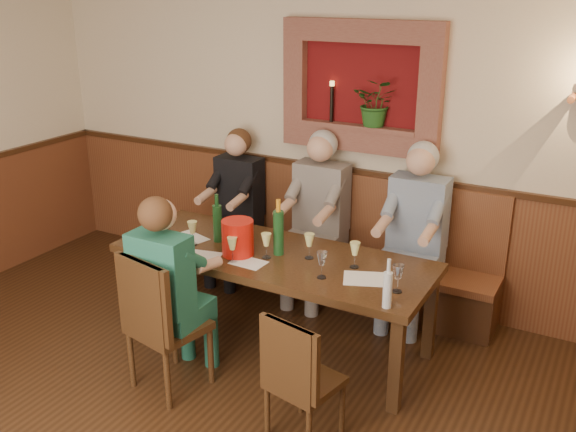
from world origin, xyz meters
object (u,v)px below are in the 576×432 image
at_px(water_bottle, 388,288).
at_px(wine_bottle_green_a, 278,232).
at_px(chair_near_left, 168,348).
at_px(person_bench_right, 412,251).
at_px(bench, 326,260).
at_px(person_bench_left, 235,219).
at_px(chair_near_right, 303,402).
at_px(wine_bottle_green_b, 217,222).
at_px(dining_table, 273,263).
at_px(spittoon_bucket, 238,238).
at_px(person_bench_mid, 316,232).
at_px(person_chair_front, 173,308).

bearing_deg(water_bottle, wine_bottle_green_a, 158.28).
relative_size(chair_near_left, water_bottle, 3.11).
relative_size(chair_near_left, person_bench_right, 0.68).
xyz_separation_m(bench, water_bottle, (1.04, -1.33, 0.55)).
relative_size(person_bench_left, water_bottle, 4.36).
xyz_separation_m(person_bench_left, water_bottle, (1.92, -1.22, 0.29)).
height_order(bench, chair_near_right, bench).
bearing_deg(wine_bottle_green_b, person_bench_right, 32.39).
bearing_deg(bench, wine_bottle_green_a, -87.51).
distance_m(bench, chair_near_right, 1.96).
height_order(dining_table, wine_bottle_green_b, wine_bottle_green_b).
relative_size(dining_table, chair_near_right, 2.78).
bearing_deg(person_bench_left, spittoon_bucket, -55.59).
bearing_deg(chair_near_left, chair_near_right, 9.75).
bearing_deg(chair_near_left, dining_table, 79.48).
xyz_separation_m(wine_bottle_green_a, wine_bottle_green_b, (-0.54, -0.01, -0.02)).
bearing_deg(chair_near_right, person_bench_left, 144.81).
distance_m(spittoon_bucket, wine_bottle_green_a, 0.30).
relative_size(dining_table, person_bench_right, 1.60).
bearing_deg(water_bottle, person_bench_mid, 131.74).
bearing_deg(person_bench_right, wine_bottle_green_a, -133.08).
relative_size(wine_bottle_green_a, water_bottle, 1.31).
distance_m(bench, wine_bottle_green_b, 1.21).
height_order(dining_table, bench, bench).
bearing_deg(person_bench_mid, wine_bottle_green_a, -83.63).
bearing_deg(person_bench_right, water_bottle, -79.46).
distance_m(spittoon_bucket, water_bottle, 1.28).
height_order(dining_table, person_bench_mid, person_bench_mid).
distance_m(chair_near_left, chair_near_right, 1.06).
relative_size(dining_table, wine_bottle_green_a, 5.61).
relative_size(chair_near_right, water_bottle, 2.65).
relative_size(bench, wine_bottle_green_b, 7.80).
xyz_separation_m(chair_near_left, person_bench_left, (-0.54, 1.69, 0.29)).
distance_m(person_bench_right, water_bottle, 1.27).
bearing_deg(wine_bottle_green_a, spittoon_bucket, -149.73).
relative_size(chair_near_left, wine_bottle_green_a, 2.37).
bearing_deg(person_chair_front, person_bench_mid, 79.80).
distance_m(dining_table, person_bench_mid, 0.84).
height_order(person_chair_front, water_bottle, person_chair_front).
distance_m(person_bench_mid, wine_bottle_green_b, 0.98).
height_order(dining_table, water_bottle, water_bottle).
xyz_separation_m(person_bench_mid, wine_bottle_green_a, (0.09, -0.82, 0.31)).
bearing_deg(person_bench_right, wine_bottle_green_b, -147.61).
distance_m(person_bench_left, person_chair_front, 1.71).
bearing_deg(dining_table, spittoon_bucket, -147.69).
xyz_separation_m(bench, person_chair_front, (-0.34, -1.72, 0.25)).
bearing_deg(wine_bottle_green_b, person_chair_front, -78.79).
bearing_deg(dining_table, wine_bottle_green_b, 179.29).
bearing_deg(person_bench_right, spittoon_bucket, -136.57).
bearing_deg(person_bench_right, chair_near_left, -124.43).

